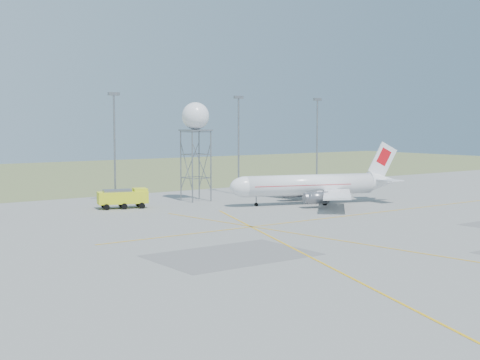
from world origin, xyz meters
TOP-DOWN VIEW (x-y plane):
  - ground at (0.00, 0.00)m, footprint 400.00×400.00m
  - grass_strip at (0.00, 140.00)m, footprint 400.00×120.00m
  - mast_b at (-10.00, 66.00)m, footprint 2.20×0.50m
  - mast_c at (18.00, 66.00)m, footprint 2.20×0.50m
  - mast_d at (40.00, 66.00)m, footprint 2.20×0.50m
  - taxi_sign_near at (55.60, 72.00)m, footprint 1.60×0.17m
  - taxi_sign_far at (62.60, 72.00)m, footprint 1.60×0.17m
  - airliner_main at (19.59, 45.05)m, footprint 32.78×30.96m
  - radar_tower at (4.97, 62.01)m, footprint 5.21×5.21m
  - fire_truck at (-11.23, 59.93)m, footprint 9.09×5.32m

SIDE VIEW (x-z plane):
  - ground at x=0.00m, z-range 0.00..0.00m
  - grass_strip at x=0.00m, z-range 0.00..0.03m
  - taxi_sign_near at x=55.60m, z-range 0.29..1.49m
  - taxi_sign_far at x=62.60m, z-range 0.29..1.49m
  - fire_truck at x=-11.23m, z-range -0.07..3.38m
  - airliner_main at x=19.59m, z-range -2.21..9.19m
  - radar_tower at x=4.97m, z-range 1.15..20.02m
  - mast_b at x=-10.00m, z-range 1.82..22.32m
  - mast_c at x=18.00m, z-range 1.82..22.32m
  - mast_d at x=40.00m, z-range 1.82..22.32m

